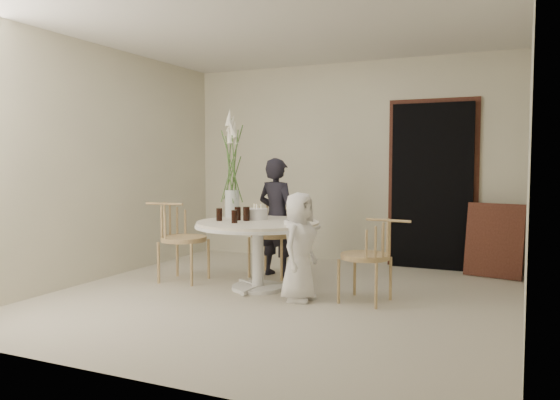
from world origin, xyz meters
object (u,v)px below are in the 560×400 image
at_px(table, 258,232).
at_px(chair_far, 278,225).
at_px(girl, 277,217).
at_px(flower_vase, 232,169).
at_px(boy, 299,247).
at_px(chair_right, 377,248).
at_px(chair_left, 174,230).
at_px(birthday_cake, 256,214).

relative_size(table, chair_far, 1.44).
xyz_separation_m(girl, flower_vase, (-0.36, -0.43, 0.58)).
height_order(chair_far, boy, boy).
relative_size(chair_right, chair_left, 0.92).
height_order(table, flower_vase, flower_vase).
bearing_deg(chair_left, chair_right, -96.49).
xyz_separation_m(chair_far, birthday_cake, (0.04, -0.65, 0.19)).
bearing_deg(birthday_cake, chair_left, -169.47).
bearing_deg(chair_right, girl, -111.60).
bearing_deg(girl, chair_right, 163.50).
distance_m(chair_far, birthday_cake, 0.68).
xyz_separation_m(chair_right, birthday_cake, (-1.41, 0.24, 0.25)).
xyz_separation_m(table, girl, (-0.11, 0.71, 0.09)).
relative_size(chair_left, birthday_cake, 3.66).
height_order(chair_far, birthday_cake, chair_far).
height_order(girl, birthday_cake, girl).
xyz_separation_m(chair_right, girl, (-1.40, 0.77, 0.17)).
xyz_separation_m(chair_far, chair_right, (1.45, -0.89, -0.06)).
bearing_deg(birthday_cake, boy, -32.83).
distance_m(girl, birthday_cake, 0.54).
distance_m(chair_far, chair_left, 1.25).
relative_size(girl, birthday_cake, 5.72).
bearing_deg(chair_far, birthday_cake, -85.40).
bearing_deg(chair_left, chair_far, -53.33).
relative_size(chair_far, chair_left, 1.02).
distance_m(table, birthday_cake, 0.27).
height_order(girl, boy, girl).
xyz_separation_m(boy, flower_vase, (-1.05, 0.55, 0.75)).
height_order(girl, flower_vase, flower_vase).
height_order(chair_left, birthday_cake, chair_left).
height_order(table, birthday_cake, birthday_cake).
relative_size(chair_left, flower_vase, 0.73).
height_order(boy, birthday_cake, boy).
height_order(chair_right, birthday_cake, birthday_cake).
bearing_deg(chair_left, table, -95.12).
height_order(chair_right, chair_left, chair_left).
distance_m(chair_far, flower_vase, 0.93).
height_order(chair_right, girl, girl).
xyz_separation_m(chair_far, chair_left, (-0.93, -0.83, -0.01)).
bearing_deg(boy, girl, 37.51).
bearing_deg(boy, flower_vase, 64.90).
relative_size(chair_left, girl, 0.64).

